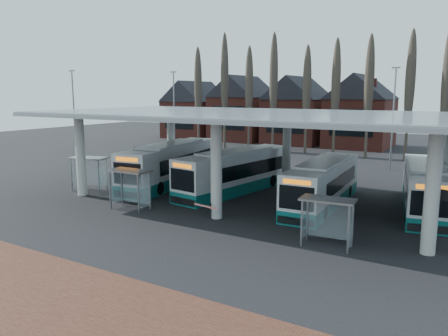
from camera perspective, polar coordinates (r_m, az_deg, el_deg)
The scene contains 15 objects.
ground at distance 25.34m, azimuth -3.99°, elevation -7.87°, with size 140.00×140.00×0.00m, color black.
station_canopy at distance 31.11m, azimuth 4.36°, elevation 6.08°, with size 32.00×16.00×6.34m.
poplar_row at distance 54.59m, azimuth 16.41°, elevation 10.54°, with size 45.10×1.10×14.50m.
townhouse_row at distance 70.34m, azimuth 6.00°, elevation 8.31°, with size 36.80×10.30×12.25m.
lamp_post_a at distance 52.59m, azimuth -6.52°, elevation 7.16°, with size 0.80×0.16×10.17m.
lamp_post_b at distance 46.52m, azimuth 21.21°, elevation 6.24°, with size 0.80×0.16×10.17m.
lamp_post_d at distance 52.30m, azimuth -18.99°, elevation 6.69°, with size 0.80×0.16×10.17m.
bus_0 at distance 37.42m, azimuth -6.87°, elevation 0.44°, with size 4.39×12.85×3.50m.
bus_1 at distance 34.26m, azimuth 1.61°, elevation -0.51°, with size 4.25×12.12×3.30m.
bus_2 at distance 30.76m, azimuth 12.82°, elevation -2.10°, with size 2.94×11.33×3.12m.
bus_3 at distance 31.80m, azimuth 24.71°, elevation -2.39°, with size 4.22×11.43×3.11m.
shelter_0 at distance 36.25m, azimuth -17.12°, elevation 0.25°, with size 3.15×2.13×2.67m.
shelter_1 at distance 29.67m, azimuth -12.05°, elevation -1.59°, with size 2.89×1.49×2.66m.
shelter_2 at distance 22.60m, azimuth 13.44°, elevation -5.52°, with size 2.79×1.56×2.49m.
barrier at distance 26.68m, azimuth -2.20°, elevation -5.18°, with size 2.01×0.75×1.02m.
Camera 1 is at (13.84, -19.79, 7.67)m, focal length 35.00 mm.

